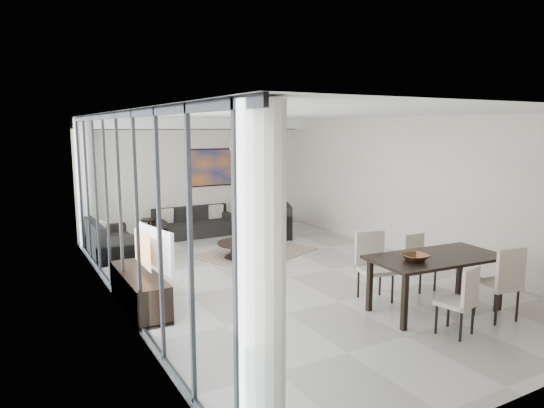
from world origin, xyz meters
TOP-DOWN VIEW (x-y plane):
  - room_shell at (0.46, 0.00)m, footprint 6.00×9.00m
  - window_wall at (-2.86, 0.00)m, footprint 0.37×8.95m
  - soffit at (0.00, 4.30)m, footprint 5.98×0.40m
  - painting at (0.50, 4.47)m, footprint 1.68×0.04m
  - chandelier at (0.30, 2.50)m, footprint 0.66×0.66m
  - rug at (0.19, 1.79)m, footprint 2.82×2.55m
  - coffee_table at (-0.22, 1.63)m, footprint 0.95×0.95m
  - bowl_coffee at (-0.22, 1.67)m, footprint 0.26×0.26m
  - sofa_main at (-0.33, 4.06)m, footprint 1.94×0.80m
  - loveseat at (-2.55, 3.05)m, footprint 0.86×1.53m
  - armchair at (1.35, 3.00)m, footprint 1.20×1.22m
  - side_table at (-1.43, 4.15)m, footprint 0.37×0.37m
  - tv_console at (-2.76, -0.20)m, footprint 0.49×1.75m
  - television at (-2.60, -0.14)m, footprint 0.35×1.14m
  - dining_table at (1.01, -2.41)m, footprint 2.06×1.15m
  - dining_chair_sw at (0.62, -3.22)m, footprint 0.51×0.51m
  - dining_chair_se at (1.51, -3.16)m, footprint 0.56×0.56m
  - dining_chair_nw at (0.55, -1.57)m, footprint 0.58×0.58m
  - dining_chair_ne at (1.54, -1.55)m, footprint 0.43×0.43m
  - bowl_dining at (0.55, -2.44)m, footprint 0.40×0.40m

SIDE VIEW (x-z plane):
  - rug at x=0.19m, z-range 0.00..0.01m
  - coffee_table at x=-0.22m, z-range 0.02..0.36m
  - sofa_main at x=-0.33m, z-range -0.11..0.59m
  - loveseat at x=-2.55m, z-range -0.12..0.64m
  - armchair at x=1.35m, z-range -0.13..0.67m
  - tv_console at x=-2.76m, z-range 0.00..0.55m
  - side_table at x=-1.43m, z-range 0.09..0.60m
  - bowl_coffee at x=-0.22m, z-range 0.33..0.41m
  - dining_chair_ne at x=1.54m, z-range 0.07..0.98m
  - dining_chair_sw at x=0.62m, z-range 0.07..0.99m
  - dining_chair_nw at x=0.55m, z-range 0.08..1.14m
  - dining_chair_se at x=1.51m, z-range 0.08..1.15m
  - dining_table at x=1.01m, z-range 0.33..1.16m
  - television at x=-2.60m, z-range 0.55..1.20m
  - bowl_dining at x=0.55m, z-range 0.83..0.92m
  - room_shell at x=0.46m, z-range 0.00..2.90m
  - window_wall at x=-2.86m, z-range 0.02..2.92m
  - painting at x=0.50m, z-range 1.16..2.14m
  - chandelier at x=0.30m, z-range 2.00..2.71m
  - soffit at x=0.00m, z-range 2.64..2.90m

